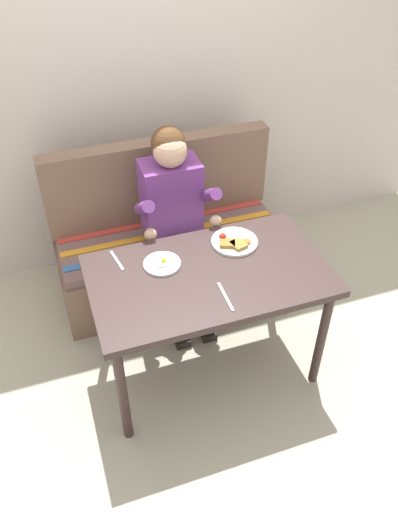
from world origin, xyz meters
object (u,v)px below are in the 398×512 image
(table, at_px, (209,285))
(plate_breakfast, at_px, (234,242))
(plate_eggs, at_px, (162,264))
(fork, at_px, (117,260))
(knife, at_px, (226,297))
(person, at_px, (174,208))
(couch, at_px, (169,245))

(table, xyz_separation_m, plate_breakfast, (0.21, 0.17, 0.10))
(plate_eggs, height_order, fork, plate_eggs)
(fork, xyz_separation_m, knife, (0.43, -0.43, 0.00))
(person, height_order, plate_eggs, person)
(fork, bearing_deg, couch, 41.79)
(table, xyz_separation_m, fork, (-0.42, 0.24, 0.08))
(table, xyz_separation_m, person, (-0.00, 0.59, 0.09))
(plate_breakfast, height_order, fork, plate_breakfast)
(plate_breakfast, bearing_deg, plate_eggs, -174.12)
(couch, relative_size, plate_breakfast, 5.75)
(couch, relative_size, knife, 7.20)
(plate_eggs, relative_size, knife, 0.96)
(plate_breakfast, relative_size, knife, 1.25)
(couch, xyz_separation_m, person, (-0.00, -0.17, 0.41))
(fork, bearing_deg, knife, -54.67)
(person, bearing_deg, plate_eggs, -113.61)
(couch, distance_m, plate_eggs, 0.78)
(table, distance_m, knife, 0.21)
(plate_breakfast, height_order, knife, plate_breakfast)
(table, relative_size, plate_breakfast, 4.79)
(plate_eggs, xyz_separation_m, knife, (0.22, -0.32, -0.01))
(person, relative_size, knife, 6.06)
(couch, distance_m, knife, 1.04)
(knife, bearing_deg, fork, 135.99)
(couch, bearing_deg, plate_breakfast, -70.65)
(table, relative_size, person, 0.99)
(plate_eggs, distance_m, fork, 0.24)
(plate_eggs, bearing_deg, plate_breakfast, 5.88)
(table, height_order, plate_breakfast, plate_breakfast)
(plate_breakfast, relative_size, plate_eggs, 1.31)
(plate_breakfast, xyz_separation_m, plate_eggs, (-0.41, -0.04, -0.00))
(table, bearing_deg, fork, 150.06)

